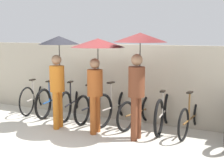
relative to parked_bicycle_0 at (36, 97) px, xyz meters
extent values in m
plane|color=beige|center=(2.07, -1.44, -0.39)|extent=(30.00, 30.00, 0.00)
cube|color=#B2A893|center=(2.07, 0.29, 0.52)|extent=(13.04, 0.12, 1.82)
torus|color=black|center=(-0.10, 0.48, -0.02)|extent=(0.19, 0.74, 0.74)
torus|color=black|center=(0.10, -0.49, -0.02)|extent=(0.19, 0.74, 0.74)
cylinder|color=#A59E93|center=(0.00, -0.01, -0.02)|extent=(0.23, 0.98, 0.04)
cylinder|color=#A59E93|center=(0.04, -0.18, 0.23)|extent=(0.04, 0.04, 0.50)
cube|color=black|center=(0.04, -0.18, 0.49)|extent=(0.13, 0.21, 0.03)
cylinder|color=#A59E93|center=(-0.10, 0.48, 0.31)|extent=(0.04, 0.04, 0.66)
cylinder|color=#A59E93|center=(-0.10, 0.48, 0.64)|extent=(0.44, 0.12, 0.03)
torus|color=black|center=(0.52, 0.43, -0.01)|extent=(0.18, 0.76, 0.76)
torus|color=black|center=(0.67, -0.56, -0.01)|extent=(0.18, 0.76, 0.76)
cylinder|color=#19478C|center=(0.59, -0.07, -0.01)|extent=(0.19, 0.99, 0.04)
cylinder|color=#19478C|center=(0.62, -0.24, 0.24)|extent=(0.04, 0.04, 0.50)
cube|color=black|center=(0.62, -0.24, 0.50)|extent=(0.12, 0.21, 0.03)
cylinder|color=#19478C|center=(0.52, 0.43, 0.32)|extent=(0.04, 0.04, 0.65)
cylinder|color=#19478C|center=(0.52, 0.43, 0.64)|extent=(0.44, 0.09, 0.03)
torus|color=black|center=(1.07, 0.51, -0.02)|extent=(0.22, 0.74, 0.74)
torus|color=black|center=(1.30, -0.54, -0.02)|extent=(0.22, 0.74, 0.74)
cylinder|color=black|center=(1.18, -0.01, -0.02)|extent=(0.27, 1.06, 0.04)
cylinder|color=black|center=(1.23, -0.20, 0.24)|extent=(0.04, 0.04, 0.53)
cube|color=black|center=(1.23, -0.20, 0.52)|extent=(0.13, 0.21, 0.03)
cylinder|color=black|center=(1.07, 0.51, 0.30)|extent=(0.04, 0.04, 0.64)
cylinder|color=black|center=(1.07, 0.51, 0.62)|extent=(0.44, 0.12, 0.03)
torus|color=black|center=(1.76, 0.48, -0.04)|extent=(0.08, 0.70, 0.70)
torus|color=black|center=(1.79, -0.59, -0.04)|extent=(0.08, 0.70, 0.70)
cylinder|color=black|center=(1.78, -0.06, -0.04)|extent=(0.07, 1.07, 0.04)
cylinder|color=black|center=(1.78, -0.24, 0.22)|extent=(0.04, 0.04, 0.52)
cube|color=black|center=(1.78, -0.24, 0.49)|extent=(0.10, 0.20, 0.03)
cylinder|color=black|center=(1.76, 0.48, 0.26)|extent=(0.04, 0.04, 0.60)
cylinder|color=black|center=(1.76, 0.48, 0.56)|extent=(0.44, 0.04, 0.03)
torus|color=black|center=(2.44, 0.47, 0.00)|extent=(0.16, 0.78, 0.78)
torus|color=black|center=(2.30, -0.57, 0.00)|extent=(0.16, 0.78, 0.78)
cylinder|color=#A59E93|center=(2.37, -0.05, 0.00)|extent=(0.18, 1.05, 0.04)
cylinder|color=#A59E93|center=(2.34, -0.23, 0.28)|extent=(0.04, 0.04, 0.57)
cube|color=black|center=(2.34, -0.23, 0.58)|extent=(0.12, 0.21, 0.03)
cylinder|color=#A59E93|center=(2.44, 0.47, 0.33)|extent=(0.04, 0.04, 0.67)
cylinder|color=#A59E93|center=(2.44, 0.47, 0.66)|extent=(0.44, 0.09, 0.03)
torus|color=black|center=(3.05, 0.39, -0.06)|extent=(0.18, 0.66, 0.66)
torus|color=black|center=(2.87, -0.57, -0.06)|extent=(0.18, 0.66, 0.66)
cylinder|color=brown|center=(2.96, -0.09, -0.06)|extent=(0.22, 0.97, 0.04)
cylinder|color=brown|center=(2.93, -0.26, 0.19)|extent=(0.04, 0.04, 0.49)
cube|color=black|center=(2.93, -0.26, 0.45)|extent=(0.13, 0.21, 0.03)
cylinder|color=brown|center=(3.05, 0.39, 0.32)|extent=(0.04, 0.04, 0.76)
cylinder|color=brown|center=(3.05, 0.39, 0.70)|extent=(0.44, 0.11, 0.03)
torus|color=black|center=(3.50, 0.40, 0.00)|extent=(0.14, 0.78, 0.78)
torus|color=black|center=(3.60, -0.58, 0.00)|extent=(0.14, 0.78, 0.78)
cylinder|color=#A59E93|center=(3.55, -0.09, 0.00)|extent=(0.13, 0.98, 0.04)
cylinder|color=#A59E93|center=(3.57, -0.26, 0.24)|extent=(0.04, 0.04, 0.48)
cube|color=black|center=(3.57, -0.26, 0.49)|extent=(0.11, 0.21, 0.03)
cylinder|color=#A59E93|center=(3.50, 0.40, 0.31)|extent=(0.04, 0.04, 0.63)
cylinder|color=#A59E93|center=(3.50, 0.40, 0.62)|extent=(0.44, 0.07, 0.03)
torus|color=black|center=(4.18, 0.46, -0.06)|extent=(0.09, 0.66, 0.66)
torus|color=black|center=(4.11, -0.62, -0.06)|extent=(0.09, 0.66, 0.66)
cylinder|color=brown|center=(4.14, -0.08, -0.06)|extent=(0.11, 1.08, 0.04)
cylinder|color=brown|center=(4.13, -0.27, 0.22)|extent=(0.04, 0.04, 0.56)
cube|color=black|center=(4.13, -0.27, 0.51)|extent=(0.10, 0.21, 0.03)
cylinder|color=brown|center=(4.18, 0.46, 0.27)|extent=(0.04, 0.04, 0.66)
cylinder|color=brown|center=(4.18, 0.46, 0.60)|extent=(0.44, 0.06, 0.03)
cylinder|color=#C66B1E|center=(1.43, -1.08, 0.02)|extent=(0.13, 0.13, 0.82)
cylinder|color=#C66B1E|center=(1.41, -0.90, 0.02)|extent=(0.13, 0.13, 0.82)
cylinder|color=#C66B1E|center=(1.42, -0.99, 0.71)|extent=(0.32, 0.32, 0.56)
sphere|color=#997051|center=(1.42, -0.99, 1.12)|extent=(0.21, 0.21, 0.21)
cylinder|color=#332D28|center=(1.40, -0.86, 1.10)|extent=(0.02, 0.02, 0.70)
cone|color=black|center=(1.40, -0.86, 1.54)|extent=(0.90, 0.90, 0.18)
cylinder|color=#9E4C1E|center=(2.33, -1.04, 0.01)|extent=(0.13, 0.13, 0.80)
cylinder|color=#9E4C1E|center=(2.33, -0.86, 0.01)|extent=(0.13, 0.13, 0.80)
cylinder|color=#9E4C1E|center=(2.33, -0.95, 0.68)|extent=(0.32, 0.32, 0.54)
sphere|color=#997051|center=(2.33, -0.95, 1.08)|extent=(0.21, 0.21, 0.21)
cylinder|color=#332D28|center=(2.33, -0.81, 1.06)|extent=(0.02, 0.02, 0.69)
cone|color=#591919|center=(2.33, -0.81, 1.49)|extent=(1.12, 1.12, 0.18)
cylinder|color=brown|center=(3.24, -1.03, 0.04)|extent=(0.13, 0.13, 0.86)
cylinder|color=brown|center=(3.25, -0.85, 0.04)|extent=(0.13, 0.13, 0.86)
cylinder|color=brown|center=(3.25, -0.94, 0.76)|extent=(0.32, 0.32, 0.58)
sphere|color=#997051|center=(3.25, -0.94, 1.18)|extent=(0.22, 0.22, 0.22)
cylinder|color=#332D28|center=(3.26, -0.80, 1.15)|extent=(0.02, 0.02, 0.72)
cone|color=#591919|center=(3.26, -0.80, 1.60)|extent=(1.04, 1.04, 0.18)
camera|label=1|loc=(5.43, -6.46, 1.68)|focal=50.00mm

